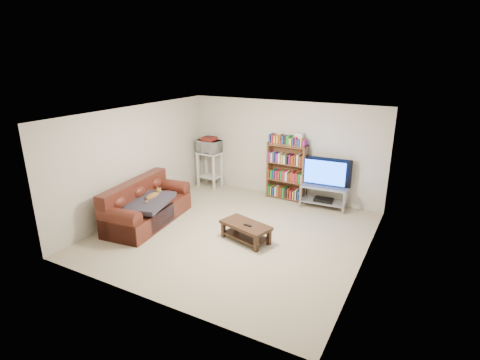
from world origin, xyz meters
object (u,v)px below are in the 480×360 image
Objects in this scene: sofa at (145,208)px; coffee_table at (246,229)px; bookshelf at (287,171)px; tv_stand at (324,193)px.

coffee_table is at bearing -0.84° from sofa.
coffee_table is 0.76× the size of bookshelf.
sofa is 3.50m from bookshelf.
bookshelf is (2.15, 2.73, 0.41)m from sofa.
tv_stand is at bearing 32.69° from sofa.
coffee_table is 2.51m from tv_stand.
tv_stand is (0.84, 2.36, 0.11)m from coffee_table.
sofa reaches higher than tv_stand.
sofa is at bearing -143.86° from tv_stand.
sofa is 2.32m from coffee_table.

